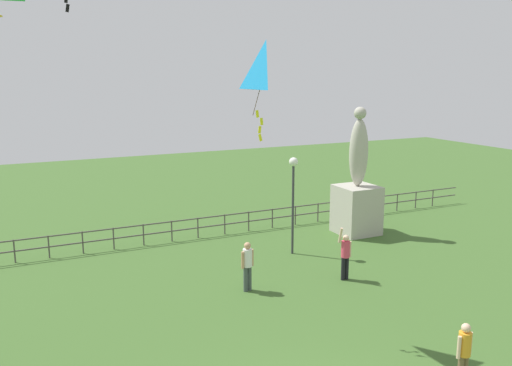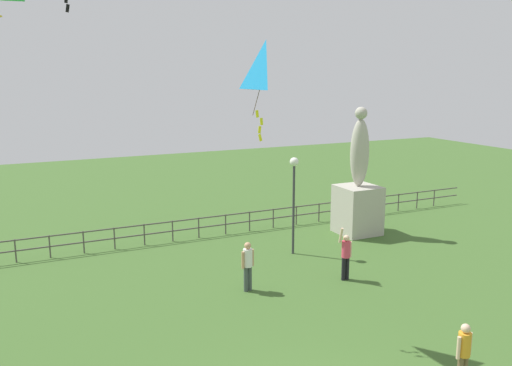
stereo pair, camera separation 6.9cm
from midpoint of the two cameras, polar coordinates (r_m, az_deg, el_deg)
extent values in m
cube|color=#B2AD9E|center=(25.65, 10.70, -2.78)|extent=(1.78, 1.78, 2.25)
ellipsoid|color=#B2AD9E|center=(25.13, 10.93, 3.14)|extent=(0.90, 0.76, 3.10)
sphere|color=#B2AD9E|center=(24.94, 11.09, 7.24)|extent=(0.56, 0.56, 0.56)
cylinder|color=#38383D|center=(22.21, 4.06, -2.88)|extent=(0.10, 0.10, 3.71)
sphere|color=white|center=(21.80, 4.13, 2.24)|extent=(0.36, 0.36, 0.36)
cylinder|color=#3F4C47|center=(18.81, -0.97, -10.08)|extent=(0.15, 0.15, 0.88)
cylinder|color=#3F4C47|center=(18.91, -0.56, -9.96)|extent=(0.15, 0.15, 0.88)
cylinder|color=white|center=(18.60, -0.77, -7.87)|extent=(0.32, 0.32, 0.62)
sphere|color=tan|center=(18.46, -0.77, -6.61)|extent=(0.24, 0.24, 0.24)
cylinder|color=tan|center=(18.48, -1.28, -8.12)|extent=(0.10, 0.10, 0.59)
cylinder|color=tan|center=(18.74, -0.26, -7.83)|extent=(0.10, 0.10, 0.59)
cylinder|color=orange|center=(14.13, 21.22, -15.55)|extent=(0.30, 0.30, 0.58)
sphere|color=beige|center=(13.95, 21.34, -14.07)|extent=(0.22, 0.22, 0.22)
cylinder|color=beige|center=(14.29, 21.72, -15.42)|extent=(0.09, 0.09, 0.55)
cylinder|color=beige|center=(13.99, 20.69, -15.93)|extent=(0.09, 0.09, 0.55)
cylinder|color=black|center=(20.03, 9.30, -8.91)|extent=(0.15, 0.15, 0.85)
cylinder|color=black|center=(20.13, 9.67, -8.82)|extent=(0.15, 0.15, 0.85)
cylinder|color=#D83F59|center=(19.84, 9.55, -6.89)|extent=(0.31, 0.31, 0.60)
sphere|color=beige|center=(19.72, 9.59, -5.74)|extent=(0.23, 0.23, 0.23)
cylinder|color=beige|center=(19.59, 9.03, -5.47)|extent=(0.11, 0.22, 0.58)
cylinder|color=beige|center=(19.98, 10.01, -6.89)|extent=(0.09, 0.09, 0.57)
pyramid|color=#198CD1|center=(14.93, 1.21, 12.25)|extent=(0.46, 1.21, 1.33)
cylinder|color=#4C381E|center=(14.84, 0.50, 9.71)|extent=(0.42, 0.03, 1.33)
cube|color=yellow|center=(14.80, 0.26, 7.29)|extent=(0.10, 0.01, 0.21)
cube|color=yellow|center=(14.97, 0.71, 6.49)|extent=(0.09, 0.02, 0.20)
cube|color=yellow|center=(14.92, 0.52, 5.63)|extent=(0.12, 0.04, 0.21)
cube|color=yellow|center=(14.97, 0.58, 4.80)|extent=(0.12, 0.03, 0.21)
cube|color=black|center=(14.99, -19.09, 16.99)|extent=(0.12, 0.03, 0.21)
cube|color=#1EB759|center=(12.80, -24.16, 17.21)|extent=(0.50, 0.28, 0.03)
cylinder|color=#4C4742|center=(23.51, -23.91, -6.55)|extent=(0.06, 0.06, 0.95)
cylinder|color=#4C4742|center=(23.55, -20.81, -6.27)|extent=(0.06, 0.06, 0.95)
cylinder|color=#4C4742|center=(23.67, -17.61, -5.97)|extent=(0.06, 0.06, 0.95)
cylinder|color=#4C4742|center=(23.85, -14.59, -5.66)|extent=(0.06, 0.06, 0.95)
cylinder|color=#4C4742|center=(24.10, -11.59, -5.34)|extent=(0.06, 0.06, 0.95)
cylinder|color=#4C4742|center=(24.42, -8.69, -5.02)|extent=(0.06, 0.06, 0.95)
cylinder|color=#4C4742|center=(24.78, -5.97, -4.70)|extent=(0.06, 0.06, 0.95)
cylinder|color=#4C4742|center=(25.22, -3.14, -4.36)|extent=(0.06, 0.06, 0.95)
cylinder|color=#4C4742|center=(25.69, -0.61, -4.05)|extent=(0.06, 0.06, 0.95)
cylinder|color=#4C4742|center=(26.23, 1.90, -3.73)|extent=(0.06, 0.06, 0.95)
cylinder|color=#4C4742|center=(26.82, 4.34, -3.41)|extent=(0.06, 0.06, 0.95)
cylinder|color=#4C4742|center=(27.48, 6.71, -3.10)|extent=(0.06, 0.06, 0.95)
cylinder|color=#4C4742|center=(28.15, 8.89, -2.81)|extent=(0.06, 0.06, 0.95)
cylinder|color=#4C4742|center=(28.86, 10.95, -2.53)|extent=(0.06, 0.06, 0.95)
cylinder|color=#4C4742|center=(29.61, 12.93, -2.25)|extent=(0.06, 0.06, 0.95)
cylinder|color=#4C4742|center=(30.40, 14.82, -1.99)|extent=(0.06, 0.06, 0.95)
cylinder|color=#4C4742|center=(31.24, 16.65, -1.73)|extent=(0.06, 0.06, 0.95)
cylinder|color=#4C4742|center=(32.07, 18.29, -1.50)|extent=(0.06, 0.06, 0.95)
cube|color=#4C4742|center=(24.02, -11.25, -4.31)|extent=(36.00, 0.05, 0.05)
cube|color=#4C4742|center=(24.14, -11.21, -5.30)|extent=(36.00, 0.05, 0.05)
camera|label=1|loc=(0.03, -89.87, 0.03)|focal=38.00mm
camera|label=2|loc=(0.03, 90.13, -0.03)|focal=38.00mm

